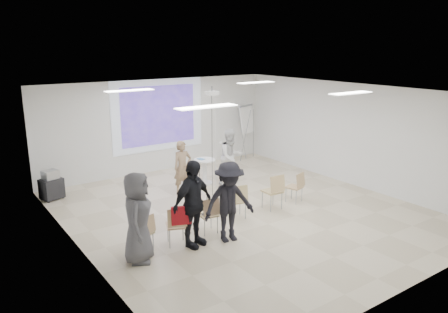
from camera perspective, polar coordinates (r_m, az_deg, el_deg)
floor at (r=11.10m, az=2.39°, el=-7.36°), size 8.00×9.00×0.10m
ceiling at (r=10.36m, az=2.57°, el=8.77°), size 8.00×9.00×0.10m
wall_back at (r=14.42m, az=-8.61°, el=4.02°), size 8.00×0.10×3.00m
wall_left at (r=8.85m, az=-18.87°, el=-3.26°), size 0.10×9.00×3.00m
wall_right at (r=13.42m, az=16.36°, el=2.82°), size 0.10×9.00×3.00m
projection_halo at (r=14.30m, az=-8.54°, el=5.36°), size 3.20×0.01×2.30m
projection_image at (r=14.29m, az=-8.51°, el=5.36°), size 2.60×0.01×1.90m
pedestal_table at (r=13.04m, az=-2.56°, el=-1.75°), size 0.74×0.74×0.78m
player_left at (r=12.11m, az=-5.45°, el=-1.00°), size 0.63×0.44×1.72m
player_right at (r=12.93m, az=0.93°, el=0.35°), size 0.89×0.71×1.84m
controller_left at (r=12.34m, az=-5.33°, el=0.60°), size 0.04×0.13×0.04m
controller_right at (r=12.95m, az=-0.36°, el=1.84°), size 0.04×0.13×0.04m
chair_far_left at (r=8.97m, az=-10.38°, el=-9.46°), size 0.48×0.50×0.80m
chair_left_mid at (r=9.13m, az=-6.21°, el=-8.65°), size 0.53×0.54×0.85m
chair_left_inner at (r=9.66m, az=-1.94°, el=-7.31°), size 0.44×0.46×0.84m
chair_center at (r=10.43m, az=1.82°, el=-5.52°), size 0.49×0.51×0.86m
chair_right_inner at (r=11.06m, az=6.59°, el=-4.24°), size 0.45×0.49×0.93m
chair_right_far at (r=11.66m, az=9.47°, el=-3.67°), size 0.49×0.51×0.82m
red_jacket at (r=8.94m, az=-5.62°, el=-7.66°), size 0.41×0.23×0.38m
laptop at (r=9.75m, az=-2.20°, el=-7.38°), size 0.33×0.26×0.02m
audience_left at (r=8.91m, az=-4.11°, el=-5.39°), size 1.39×1.07×2.11m
audience_mid at (r=9.15m, az=0.67°, el=-5.28°), size 1.37×0.90×1.97m
audience_outer at (r=8.46m, az=-11.26°, el=-7.16°), size 1.07×1.17×2.00m
flipchart_easel at (r=15.62m, az=3.00°, el=4.85°), size 0.83×0.65×1.99m
av_cart at (r=12.66m, az=-21.62°, el=-3.59°), size 0.64×0.57×0.81m
ceiling_projector at (r=11.66m, az=-1.57°, el=7.63°), size 0.30×0.25×3.00m
fluor_panel_nw at (r=11.09m, az=-12.25°, el=8.42°), size 1.20×0.30×0.02m
fluor_panel_ne at (r=13.16m, az=4.20°, el=9.62°), size 1.20×0.30×0.02m
fluor_panel_sw at (r=8.00m, az=-2.29°, el=6.50°), size 1.20×0.30×0.02m
fluor_panel_se at (r=10.69m, az=16.22°, el=7.96°), size 1.20×0.30×0.02m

